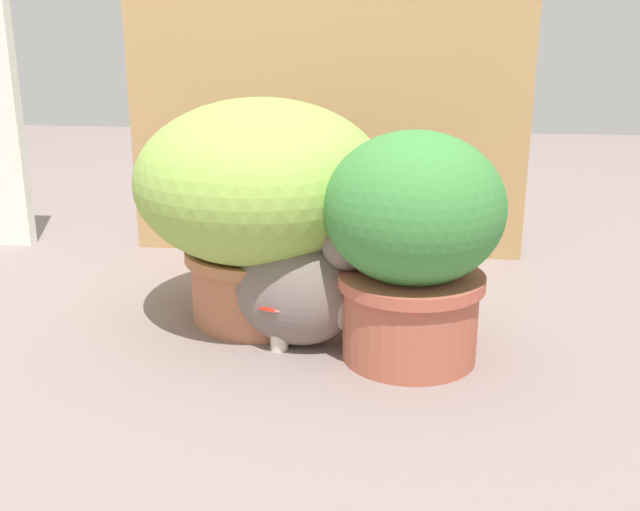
{
  "coord_description": "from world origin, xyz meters",
  "views": [
    {
      "loc": [
        0.27,
        -1.48,
        0.64
      ],
      "look_at": [
        0.1,
        -0.02,
        0.18
      ],
      "focal_mm": 42.83,
      "sensor_mm": 36.0,
      "label": 1
    }
  ],
  "objects_px": {
    "cat": "(304,288)",
    "mushroom_ornament_red": "(279,300)",
    "grass_planter": "(261,197)",
    "leafy_planter": "(413,239)"
  },
  "relations": [
    {
      "from": "cat",
      "to": "mushroom_ornament_red",
      "type": "bearing_deg",
      "value": -143.09
    },
    {
      "from": "grass_planter",
      "to": "mushroom_ornament_red",
      "type": "bearing_deg",
      "value": -69.72
    },
    {
      "from": "cat",
      "to": "mushroom_ornament_red",
      "type": "height_order",
      "value": "cat"
    },
    {
      "from": "grass_planter",
      "to": "leafy_planter",
      "type": "height_order",
      "value": "grass_planter"
    },
    {
      "from": "grass_planter",
      "to": "mushroom_ornament_red",
      "type": "relative_size",
      "value": 3.65
    },
    {
      "from": "grass_planter",
      "to": "cat",
      "type": "bearing_deg",
      "value": -51.86
    },
    {
      "from": "leafy_planter",
      "to": "cat",
      "type": "relative_size",
      "value": 1.2
    },
    {
      "from": "cat",
      "to": "mushroom_ornament_red",
      "type": "xyz_separation_m",
      "value": [
        -0.05,
        -0.03,
        -0.02
      ]
    },
    {
      "from": "grass_planter",
      "to": "leafy_planter",
      "type": "bearing_deg",
      "value": -28.96
    },
    {
      "from": "grass_planter",
      "to": "leafy_planter",
      "type": "relative_size",
      "value": 1.2
    }
  ]
}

